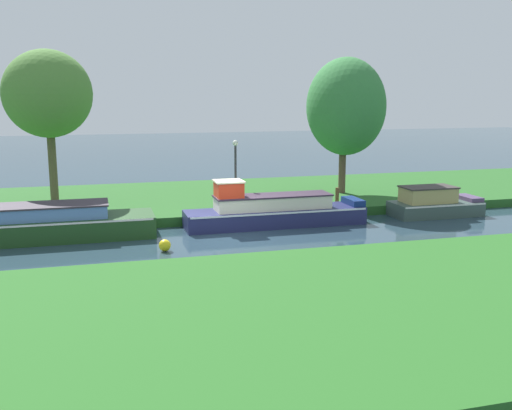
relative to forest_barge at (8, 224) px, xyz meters
The scene contains 12 objects.
ground_plane 8.10m from the forest_barge, ahead, with size 120.00×120.00×0.00m, color #273D4A.
riverbank_far 9.88m from the forest_barge, 35.99° to the left, with size 72.00×10.00×0.40m, color #275D23.
riverbank_near 12.96m from the forest_barge, 51.94° to the right, with size 72.00×10.00×0.40m, color #276121.
forest_barge is the anchor object (origin of this frame).
slate_narrowboat 17.65m from the forest_barge, ahead, with size 4.01×1.69×1.33m.
navy_cruiser 10.17m from the forest_barge, ahead, with size 7.48×1.66×1.95m.
willow_tree_left 7.40m from the forest_barge, 76.79° to the left, with size 3.92×4.13×6.91m.
willow_tree_centre 16.37m from the forest_barge, 16.17° to the left, with size 3.78×4.50×6.72m.
lamp_post 9.49m from the forest_barge, 13.31° to the left, with size 0.24×0.24×2.98m.
mooring_post_near 3.19m from the forest_barge, 26.36° to the left, with size 0.13×0.13×0.76m, color #462E30.
mooring_post_far 13.67m from the forest_barge, ahead, with size 0.17×0.17×0.82m, color brown.
channel_buoy 6.10m from the forest_barge, 27.94° to the right, with size 0.42×0.42×0.42m, color yellow.
Camera 1 is at (-4.82, -21.40, 5.36)m, focal length 41.20 mm.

